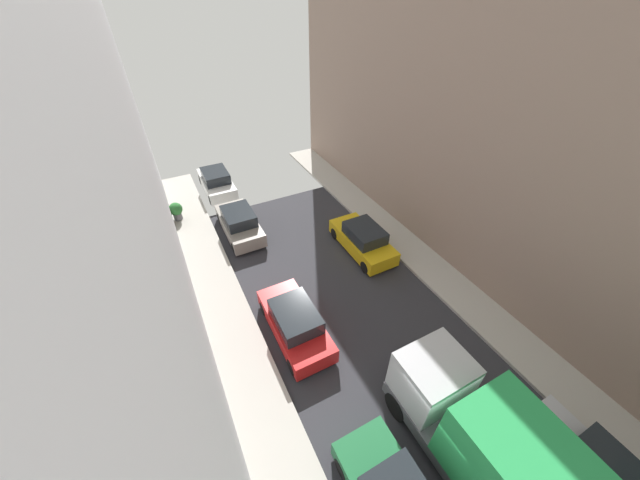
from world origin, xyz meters
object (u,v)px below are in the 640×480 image
object	(u,v)px
parked_car_left_5	(217,182)
parked_car_right_3	(363,240)
parked_car_left_4	(239,223)
parked_car_right_2	(599,479)
delivery_truck	(500,461)
potted_plant_0	(176,210)
parked_car_left_3	(295,322)

from	to	relation	value
parked_car_left_5	parked_car_right_3	size ratio (longest dim) A/B	1.00
parked_car_left_4	parked_car_right_2	size ratio (longest dim) A/B	1.00
parked_car_left_5	delivery_truck	bearing A→B (deg)	-82.46
delivery_truck	potted_plant_0	xyz separation A→B (m)	(-5.70, 17.94, -1.00)
parked_car_left_4	parked_car_left_5	distance (m)	5.34
parked_car_left_5	parked_car_right_2	xyz separation A→B (m)	(5.40, -21.92, 0.00)
parked_car_right_3	delivery_truck	world-z (taller)	delivery_truck
parked_car_left_5	parked_car_right_2	size ratio (longest dim) A/B	1.00
delivery_truck	parked_car_left_4	bearing A→B (deg)	100.17
parked_car_left_3	parked_car_left_5	world-z (taller)	same
parked_car_right_3	parked_car_left_3	bearing A→B (deg)	-148.82
parked_car_right_2	delivery_truck	distance (m)	3.28
parked_car_left_3	parked_car_left_5	distance (m)	13.10
parked_car_left_3	delivery_truck	bearing A→B (deg)	-69.69
parked_car_left_4	potted_plant_0	size ratio (longest dim) A/B	3.78
potted_plant_0	delivery_truck	bearing A→B (deg)	-72.39
potted_plant_0	parked_car_right_3	bearing A→B (deg)	-41.31
parked_car_left_3	delivery_truck	xyz separation A→B (m)	(2.70, -7.30, 1.07)
parked_car_left_4	parked_car_left_5	world-z (taller)	same
parked_car_right_2	parked_car_right_3	world-z (taller)	same
parked_car_right_2	potted_plant_0	bearing A→B (deg)	113.34
parked_car_right_2	parked_car_left_3	bearing A→B (deg)	121.49
parked_car_left_3	potted_plant_0	bearing A→B (deg)	105.71
parked_car_left_4	potted_plant_0	bearing A→B (deg)	136.08
parked_car_left_4	parked_car_left_5	bearing A→B (deg)	90.00
parked_car_right_3	potted_plant_0	world-z (taller)	parked_car_right_3
parked_car_left_3	parked_car_left_4	xyz separation A→B (m)	(0.00, 7.76, 0.00)
parked_car_left_3	parked_car_right_2	xyz separation A→B (m)	(5.40, -8.81, 0.00)
parked_car_left_5	potted_plant_0	size ratio (longest dim) A/B	3.78
parked_car_right_3	potted_plant_0	bearing A→B (deg)	138.69
parked_car_left_4	parked_car_right_2	bearing A→B (deg)	-71.96
parked_car_left_3	parked_car_left_4	size ratio (longest dim) A/B	1.00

